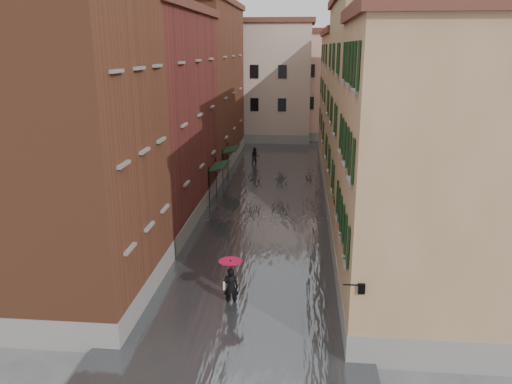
% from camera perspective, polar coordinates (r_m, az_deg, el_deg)
% --- Properties ---
extents(ground, '(120.00, 120.00, 0.00)m').
position_cam_1_polar(ground, '(23.60, -0.80, -10.31)').
color(ground, '#505052').
rests_on(ground, ground).
extents(floodwater, '(10.00, 60.00, 0.20)m').
position_cam_1_polar(floodwater, '(35.63, 1.44, -0.80)').
color(floodwater, '#4E5256').
rests_on(floodwater, ground).
extents(building_left_near, '(6.00, 8.00, 13.00)m').
position_cam_1_polar(building_left_near, '(21.52, -20.41, 4.37)').
color(building_left_near, brown).
rests_on(building_left_near, ground).
extents(building_left_mid, '(6.00, 14.00, 12.50)m').
position_cam_1_polar(building_left_mid, '(31.68, -11.87, 8.12)').
color(building_left_mid, maroon).
rests_on(building_left_mid, ground).
extents(building_left_far, '(6.00, 16.00, 14.00)m').
position_cam_1_polar(building_left_far, '(46.07, -6.42, 11.75)').
color(building_left_far, brown).
rests_on(building_left_far, ground).
extents(building_right_near, '(6.00, 8.00, 11.50)m').
position_cam_1_polar(building_right_near, '(20.13, 18.71, 1.57)').
color(building_right_near, '#9A754F').
rests_on(building_right_near, ground).
extents(building_right_mid, '(6.00, 14.00, 13.00)m').
position_cam_1_polar(building_right_mid, '(30.61, 14.31, 8.16)').
color(building_right_mid, '#9C885E').
rests_on(building_right_mid, ground).
extents(building_right_far, '(6.00, 16.00, 11.50)m').
position_cam_1_polar(building_right_far, '(45.48, 11.45, 9.89)').
color(building_right_far, '#9A754F').
rests_on(building_right_far, ground).
extents(building_end_cream, '(12.00, 9.00, 13.00)m').
position_cam_1_polar(building_end_cream, '(59.35, 0.25, 12.36)').
color(building_end_cream, '#C2AE9A').
rests_on(building_end_cream, ground).
extents(building_end_pink, '(10.00, 9.00, 12.00)m').
position_cam_1_polar(building_end_pink, '(61.26, 9.02, 11.82)').
color(building_end_pink, '#CB9B8E').
rests_on(building_end_pink, ground).
extents(awning_near, '(1.09, 2.90, 2.80)m').
position_cam_1_polar(awning_near, '(35.10, -4.27, 2.90)').
color(awning_near, black).
rests_on(awning_near, ground).
extents(awning_far, '(1.09, 2.91, 2.80)m').
position_cam_1_polar(awning_far, '(40.75, -2.90, 4.80)').
color(awning_far, black).
rests_on(awning_far, ground).
extents(wall_lantern, '(0.71, 0.22, 0.35)m').
position_cam_1_polar(wall_lantern, '(16.90, 11.89, -10.67)').
color(wall_lantern, black).
rests_on(wall_lantern, ground).
extents(window_planters, '(0.59, 10.38, 0.84)m').
position_cam_1_polar(window_planters, '(22.62, 9.72, -2.13)').
color(window_planters, '#973A31').
rests_on(window_planters, ground).
extents(pedestrian_main, '(1.02, 1.02, 2.06)m').
position_cam_1_polar(pedestrian_main, '(21.13, -2.91, -9.84)').
color(pedestrian_main, black).
rests_on(pedestrian_main, ground).
extents(pedestrian_far, '(0.94, 0.80, 1.68)m').
position_cam_1_polar(pedestrian_far, '(45.83, -0.10, 4.04)').
color(pedestrian_far, black).
rests_on(pedestrian_far, ground).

